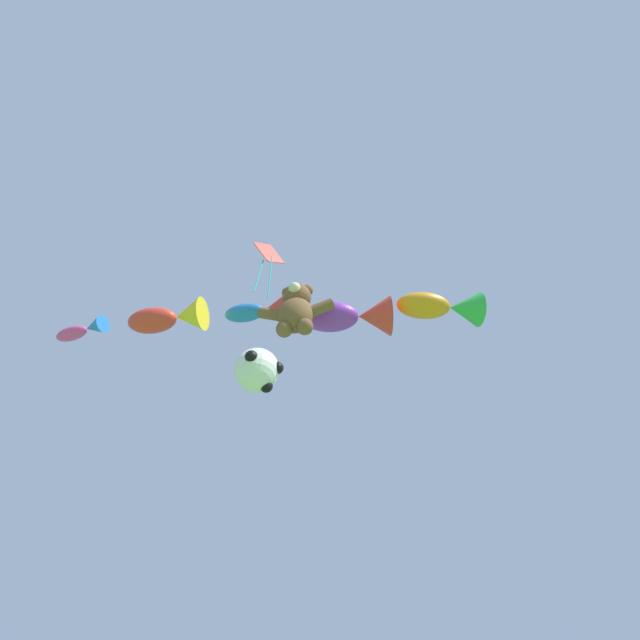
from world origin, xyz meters
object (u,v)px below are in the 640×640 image
at_px(fish_kite_crimson, 171,318).
at_px(diamond_kite, 268,257).
at_px(soccer_ball_kite, 257,370).
at_px(fish_kite_tangerine, 444,307).
at_px(fish_kite_cobalt, 260,311).
at_px(fish_kite_magenta, 83,330).
at_px(teddy_bear_kite, 296,309).
at_px(fish_kite_violet, 352,316).

bearing_deg(fish_kite_crimson, diamond_kite, -20.34).
height_order(soccer_ball_kite, fish_kite_tangerine, fish_kite_tangerine).
relative_size(fish_kite_cobalt, fish_kite_magenta, 1.10).
bearing_deg(fish_kite_magenta, diamond_kite, -10.92).
distance_m(teddy_bear_kite, fish_kite_cobalt, 2.20).
xyz_separation_m(fish_kite_violet, fish_kite_magenta, (-8.13, -0.13, 0.84)).
height_order(fish_kite_magenta, diamond_kite, diamond_kite).
xyz_separation_m(fish_kite_tangerine, diamond_kite, (-4.72, -1.43, 1.55)).
height_order(teddy_bear_kite, fish_kite_tangerine, fish_kite_tangerine).
distance_m(fish_kite_crimson, fish_kite_magenta, 2.73).
height_order(soccer_ball_kite, diamond_kite, diamond_kite).
bearing_deg(diamond_kite, fish_kite_cobalt, 109.83).
bearing_deg(fish_kite_magenta, teddy_bear_kite, -5.50).
relative_size(soccer_ball_kite, diamond_kite, 0.40).
bearing_deg(fish_kite_crimson, soccer_ball_kite, -7.04).
bearing_deg(fish_kite_crimson, fish_kite_tangerine, 1.84).
relative_size(fish_kite_tangerine, fish_kite_magenta, 1.39).
distance_m(soccer_ball_kite, fish_kite_tangerine, 5.37).
distance_m(soccer_ball_kite, fish_kite_cobalt, 3.42).
distance_m(fish_kite_tangerine, fish_kite_cobalt, 5.29).
height_order(teddy_bear_kite, fish_kite_cobalt, fish_kite_cobalt).
bearing_deg(fish_kite_tangerine, diamond_kite, -163.11).
xyz_separation_m(teddy_bear_kite, fish_kite_tangerine, (3.89, 0.94, 0.61)).
xyz_separation_m(soccer_ball_kite, diamond_kite, (0.03, -0.79, 3.99)).
relative_size(fish_kite_violet, diamond_kite, 0.88).
distance_m(fish_kite_violet, fish_kite_crimson, 5.48).
bearing_deg(soccer_ball_kite, fish_kite_magenta, 176.58).
bearing_deg(fish_kite_violet, fish_kite_crimson, -179.05).
bearing_deg(fish_kite_violet, fish_kite_tangerine, 3.76).
relative_size(soccer_ball_kite, fish_kite_violet, 0.45).
xyz_separation_m(soccer_ball_kite, fish_kite_violet, (2.25, 0.48, 2.30)).
height_order(soccer_ball_kite, fish_kite_violet, fish_kite_violet).
bearing_deg(fish_kite_magenta, fish_kite_tangerine, 1.57).
distance_m(soccer_ball_kite, fish_kite_crimson, 4.54).
bearing_deg(fish_kite_tangerine, fish_kite_violet, -176.24).
bearing_deg(fish_kite_violet, teddy_bear_kite, -150.82).
xyz_separation_m(teddy_bear_kite, fish_kite_magenta, (-6.74, 0.65, 1.31)).
height_order(fish_kite_tangerine, fish_kite_cobalt, fish_kite_cobalt).
bearing_deg(soccer_ball_kite, teddy_bear_kite, -19.09).
relative_size(fish_kite_violet, fish_kite_cobalt, 1.32).
xyz_separation_m(soccer_ball_kite, fish_kite_tangerine, (4.75, 0.64, 2.44)).
bearing_deg(teddy_bear_kite, fish_kite_tangerine, 13.60).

